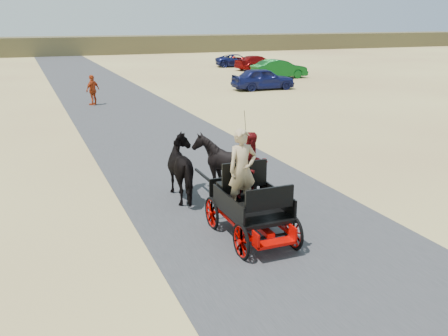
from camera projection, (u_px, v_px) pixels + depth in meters
name	position (u px, v px, depth m)	size (l,w,h in m)	color
ground	(252.00, 213.00, 12.80)	(140.00, 140.00, 0.00)	tan
road	(252.00, 213.00, 12.80)	(6.00, 140.00, 0.01)	#38383A
ridge_far	(56.00, 46.00, 67.40)	(140.00, 6.00, 2.40)	brown
carriage	(251.00, 222.00, 11.29)	(1.30, 2.40, 0.72)	black
horse_left	(186.00, 169.00, 13.61)	(0.91, 2.01, 1.70)	black
horse_right	(223.00, 165.00, 14.01)	(1.37, 1.54, 1.70)	black
driver_man	(242.00, 170.00, 10.90)	(0.66, 0.43, 1.80)	tan
passenger_woman	(252.00, 165.00, 11.60)	(0.77, 0.60, 1.58)	#660C0F
pedestrian	(93.00, 90.00, 28.47)	(1.01, 0.42, 1.73)	#B23A14
car_a	(263.00, 79.00, 34.72)	(1.78, 4.41, 1.50)	navy
car_b	(279.00, 69.00, 41.20)	(1.63, 4.68, 1.54)	#0C4C19
car_c	(258.00, 63.00, 48.07)	(1.89, 4.66, 1.35)	maroon
car_d	(238.00, 60.00, 51.16)	(2.10, 4.56, 1.27)	navy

